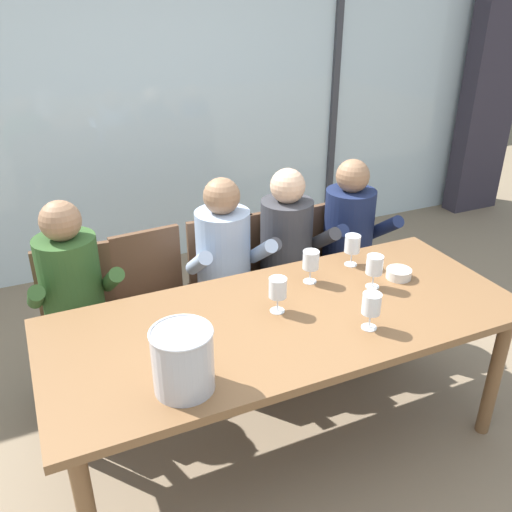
{
  "coord_description": "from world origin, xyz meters",
  "views": [
    {
      "loc": [
        -1.01,
        -1.88,
        2.15
      ],
      "look_at": [
        0.0,
        0.35,
        0.93
      ],
      "focal_mm": 38.22,
      "sensor_mm": 36.0,
      "label": 1
    }
  ],
  "objects": [
    {
      "name": "person_charcoal_jacket",
      "position": [
        0.41,
        0.74,
        0.68
      ],
      "size": [
        0.47,
        0.62,
        1.2
      ],
      "rotation": [
        0.0,
        0.0,
        -0.04
      ],
      "color": "#38383D",
      "rests_on": "ground"
    },
    {
      "name": "person_olive_shirt",
      "position": [
        -0.86,
        0.74,
        0.68
      ],
      "size": [
        0.48,
        0.63,
        1.2
      ],
      "rotation": [
        0.0,
        0.0,
        0.07
      ],
      "color": "#2D5123",
      "rests_on": "ground"
    },
    {
      "name": "chair_near_window_right",
      "position": [
        0.83,
        0.85,
        0.51
      ],
      "size": [
        0.48,
        0.48,
        0.88
      ],
      "rotation": [
        0.0,
        0.0,
        0.1
      ],
      "color": "brown",
      "rests_on": "ground"
    },
    {
      "name": "ground",
      "position": [
        0.0,
        1.0,
        0.0
      ],
      "size": [
        14.0,
        14.0,
        0.0
      ],
      "primitive_type": "plane",
      "color": "#847056"
    },
    {
      "name": "ice_bucket_primary",
      "position": [
        -0.58,
        -0.28,
        0.91
      ],
      "size": [
        0.24,
        0.24,
        0.26
      ],
      "color": "#B7B7BC",
      "rests_on": "dining_table"
    },
    {
      "name": "curtain_heavy_drape",
      "position": [
        3.36,
        2.2,
        1.3
      ],
      "size": [
        0.56,
        0.2,
        2.6
      ],
      "primitive_type": "cube",
      "color": "#332D38",
      "rests_on": "ground"
    },
    {
      "name": "wine_glass_by_left_taster",
      "position": [
        0.52,
        0.06,
        0.9
      ],
      "size": [
        0.08,
        0.08,
        0.17
      ],
      "color": "silver",
      "rests_on": "dining_table"
    },
    {
      "name": "chair_center",
      "position": [
        0.04,
        0.9,
        0.51
      ],
      "size": [
        0.47,
        0.47,
        0.88
      ],
      "rotation": [
        0.0,
        0.0,
        -0.07
      ],
      "color": "brown",
      "rests_on": "ground"
    },
    {
      "name": "person_navy_polo",
      "position": [
        0.86,
        0.74,
        0.68
      ],
      "size": [
        0.48,
        0.62,
        1.2
      ],
      "rotation": [
        0.0,
        0.0,
        -0.06
      ],
      "color": "#192347",
      "rests_on": "ground"
    },
    {
      "name": "tasting_bowl",
      "position": [
        0.7,
        0.09,
        0.8
      ],
      "size": [
        0.13,
        0.13,
        0.05
      ],
      "primitive_type": "cylinder",
      "color": "silver",
      "rests_on": "dining_table"
    },
    {
      "name": "chair_right_of_center",
      "position": [
        0.42,
        0.88,
        0.51
      ],
      "size": [
        0.45,
        0.45,
        0.88
      ],
      "rotation": [
        0.0,
        0.0,
        0.03
      ],
      "color": "brown",
      "rests_on": "ground"
    },
    {
      "name": "window_mullion_right",
      "position": [
        1.67,
        2.36,
        1.3
      ],
      "size": [
        0.06,
        0.06,
        2.6
      ],
      "primitive_type": "cube",
      "color": "#38383D",
      "rests_on": "ground"
    },
    {
      "name": "wine_glass_center_pour",
      "position": [
        -0.02,
        0.05,
        0.9
      ],
      "size": [
        0.08,
        0.08,
        0.17
      ],
      "color": "silver",
      "rests_on": "dining_table"
    },
    {
      "name": "dining_table",
      "position": [
        0.0,
        0.0,
        0.7
      ],
      "size": [
        2.22,
        0.93,
        0.78
      ],
      "color": "brown",
      "rests_on": "ground"
    },
    {
      "name": "wine_glass_near_bucket",
      "position": [
        0.25,
        0.24,
        0.9
      ],
      "size": [
        0.08,
        0.08,
        0.17
      ],
      "color": "silver",
      "rests_on": "dining_table"
    },
    {
      "name": "chair_left_of_center",
      "position": [
        -0.41,
        0.9,
        0.51
      ],
      "size": [
        0.47,
        0.47,
        0.88
      ],
      "rotation": [
        0.0,
        0.0,
        0.07
      ],
      "color": "brown",
      "rests_on": "ground"
    },
    {
      "name": "hillside_vineyard",
      "position": [
        0.0,
        6.36,
        0.96
      ],
      "size": [
        13.42,
        2.4,
        1.92
      ],
      "primitive_type": "cube",
      "color": "#386633",
      "rests_on": "ground"
    },
    {
      "name": "chair_near_curtain",
      "position": [
        -0.84,
        0.86,
        0.51
      ],
      "size": [
        0.47,
        0.47,
        0.88
      ],
      "rotation": [
        0.0,
        0.0,
        -0.07
      ],
      "color": "brown",
      "rests_on": "ground"
    },
    {
      "name": "wine_glass_spare_empty",
      "position": [
        0.55,
        0.31,
        0.9
      ],
      "size": [
        0.08,
        0.08,
        0.17
      ],
      "color": "silver",
      "rests_on": "dining_table"
    },
    {
      "name": "wine_glass_by_right_taster",
      "position": [
        0.29,
        -0.24,
        0.9
      ],
      "size": [
        0.08,
        0.08,
        0.17
      ],
      "color": "silver",
      "rests_on": "dining_table"
    },
    {
      "name": "window_glass_panel",
      "position": [
        0.0,
        2.38,
        1.3
      ],
      "size": [
        7.42,
        0.03,
        2.6
      ],
      "primitive_type": "cube",
      "color": "silver",
      "rests_on": "ground"
    },
    {
      "name": "person_pale_blue_shirt",
      "position": [
        0.0,
        0.74,
        0.68
      ],
      "size": [
        0.47,
        0.62,
        1.2
      ],
      "rotation": [
        0.0,
        0.0,
        -0.03
      ],
      "color": "#9EB2D1",
      "rests_on": "ground"
    }
  ]
}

